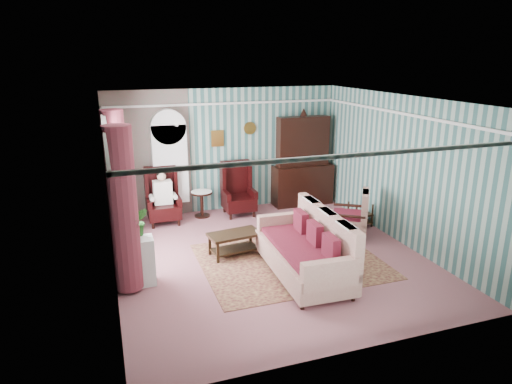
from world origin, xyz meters
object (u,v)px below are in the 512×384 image
object	(u,v)px
seated_woman	(163,198)
round_side_table	(202,204)
bookcase	(170,170)
floral_armchair	(349,213)
wingback_left	(163,196)
coffee_table	(235,244)
dresser_hutch	(303,158)
wingback_right	(239,189)
sofa	(303,249)
plant_stand	(137,262)
nest_table	(360,214)

from	to	relation	value
seated_woman	round_side_table	distance (m)	0.96
bookcase	floral_armchair	bearing A→B (deg)	-36.63
wingback_left	coffee_table	world-z (taller)	wingback_left
dresser_hutch	wingback_left	xyz separation A→B (m)	(-3.50, -0.27, -0.55)
wingback_left	wingback_right	world-z (taller)	same
seated_woman	sofa	bearing A→B (deg)	-60.59
wingback_left	sofa	distance (m)	3.83
round_side_table	plant_stand	size ratio (longest dim) A/B	0.75
bookcase	sofa	world-z (taller)	bookcase
nest_table	sofa	world-z (taller)	sofa
dresser_hutch	wingback_right	distance (m)	1.86
nest_table	floral_armchair	bearing A→B (deg)	-140.09
bookcase	nest_table	distance (m)	4.37
seated_woman	plant_stand	bearing A→B (deg)	-106.22
coffee_table	bookcase	bearing A→B (deg)	106.89
nest_table	coffee_table	bearing A→B (deg)	-168.87
wingback_right	round_side_table	size ratio (longest dim) A/B	2.08
nest_table	floral_armchair	size ratio (longest dim) A/B	0.52
bookcase	floral_armchair	distance (m)	4.09
nest_table	plant_stand	bearing A→B (deg)	-166.16
coffee_table	floral_armchair	bearing A→B (deg)	2.85
coffee_table	plant_stand	bearing A→B (deg)	-161.77
wingback_left	nest_table	world-z (taller)	wingback_left
seated_woman	round_side_table	world-z (taller)	seated_woman
round_side_table	nest_table	xyz separation A→B (m)	(3.17, -1.70, -0.03)
bookcase	seated_woman	bearing A→B (deg)	-122.66
floral_armchair	dresser_hutch	bearing A→B (deg)	32.19
dresser_hutch	sofa	world-z (taller)	dresser_hutch
wingback_right	coffee_table	xyz separation A→B (m)	(-0.73, -2.15, -0.41)
plant_stand	floral_armchair	bearing A→B (deg)	9.55
nest_table	coffee_table	size ratio (longest dim) A/B	0.56
dresser_hutch	nest_table	bearing A→B (deg)	-72.61
nest_table	coffee_table	xyz separation A→B (m)	(-3.05, -0.60, -0.05)
plant_stand	floral_armchair	world-z (taller)	floral_armchair
dresser_hutch	floral_armchair	size ratio (longest dim) A/B	2.29
round_side_table	plant_stand	bearing A→B (deg)	-120.38
floral_armchair	coffee_table	world-z (taller)	floral_armchair
wingback_left	plant_stand	size ratio (longest dim) A/B	1.56
sofa	floral_armchair	xyz separation A→B (m)	(1.62, 1.31, 0.03)
seated_woman	coffee_table	distance (m)	2.41
wingback_left	bookcase	bearing A→B (deg)	57.34
sofa	nest_table	bearing A→B (deg)	-49.00
round_side_table	sofa	distance (m)	3.63
round_side_table	sofa	bearing A→B (deg)	-74.29
wingback_right	sofa	size ratio (longest dim) A/B	0.55
round_side_table	floral_armchair	size ratio (longest dim) A/B	0.58
seated_woman	sofa	world-z (taller)	seated_woman
plant_stand	coffee_table	distance (m)	1.93
dresser_hutch	round_side_table	bearing A→B (deg)	-177.36
wingback_right	floral_armchair	distance (m)	2.68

